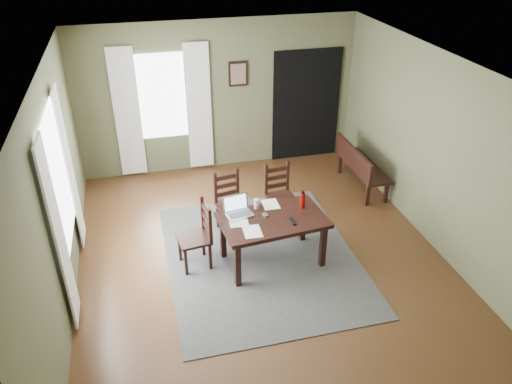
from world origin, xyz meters
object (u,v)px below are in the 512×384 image
object	(u,v)px
chair_back_left	(230,203)
water_bottle	(302,200)
dining_table	(273,224)
bench	(360,164)
chair_end	(197,236)
laptop	(237,209)
chair_back_right	(280,195)

from	to	relation	value
chair_back_left	water_bottle	xyz separation A→B (m)	(0.87, -0.75, 0.36)
dining_table	bench	world-z (taller)	bench
dining_table	chair_end	bearing A→B (deg)	163.90
water_bottle	bench	bearing A→B (deg)	43.45
bench	dining_table	bearing A→B (deg)	129.14
water_bottle	chair_end	bearing A→B (deg)	179.71
dining_table	chair_back_left	size ratio (longest dim) A/B	1.57
chair_end	laptop	world-z (taller)	chair_end
chair_end	water_bottle	distance (m)	1.51
chair_end	chair_back_right	bearing A→B (deg)	111.96
chair_end	water_bottle	xyz separation A→B (m)	(1.47, -0.01, 0.36)
chair_end	bench	xyz separation A→B (m)	(3.02, 1.47, -0.01)
bench	chair_end	bearing A→B (deg)	115.88
laptop	water_bottle	size ratio (longest dim) A/B	1.58
chair_end	bench	world-z (taller)	chair_end
laptop	water_bottle	bearing A→B (deg)	-14.87
chair_back_right	laptop	distance (m)	1.13
chair_back_right	bench	bearing A→B (deg)	16.63
dining_table	chair_back_right	size ratio (longest dim) A/B	1.55
chair_back_left	laptop	world-z (taller)	laptop
chair_end	chair_back_right	distance (m)	1.59
chair_back_left	water_bottle	distance (m)	1.20
bench	laptop	distance (m)	2.84
chair_back_right	water_bottle	bearing A→B (deg)	-90.42
dining_table	chair_end	size ratio (longest dim) A/B	1.55
chair_back_right	dining_table	bearing A→B (deg)	-118.36
chair_end	bench	size ratio (longest dim) A/B	0.69
chair_back_left	chair_back_right	distance (m)	0.79
chair_back_left	water_bottle	size ratio (longest dim) A/B	3.72
chair_back_left	bench	world-z (taller)	chair_back_left
bench	chair_back_right	bearing A→B (deg)	112.84
chair_end	chair_back_left	size ratio (longest dim) A/B	1.01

